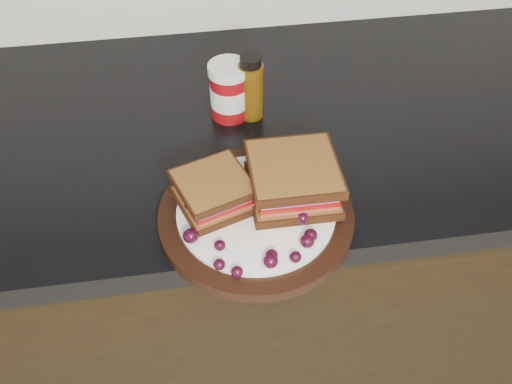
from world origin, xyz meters
TOP-DOWN VIEW (x-y plane):
  - base_cabinets at (0.00, 1.70)m, footprint 3.96×0.58m
  - countertop at (0.00, 1.70)m, footprint 3.98×0.60m
  - plate at (-0.00, 1.47)m, footprint 0.28×0.28m
  - sandwich_left at (-0.06, 1.49)m, footprint 0.12×0.12m
  - sandwich_right at (0.06, 1.50)m, footprint 0.13×0.13m
  - grape_0 at (-0.10, 1.43)m, footprint 0.02×0.02m
  - grape_1 at (-0.06, 1.41)m, footprint 0.02×0.02m
  - grape_2 at (-0.06, 1.38)m, footprint 0.02×0.02m
  - grape_3 at (-0.04, 1.36)m, footprint 0.02×0.02m
  - grape_4 at (0.00, 1.37)m, footprint 0.02×0.02m
  - grape_5 at (0.01, 1.38)m, footprint 0.02×0.02m
  - grape_6 at (0.04, 1.38)m, footprint 0.02×0.02m
  - grape_7 at (0.06, 1.40)m, footprint 0.02×0.02m
  - grape_8 at (0.06, 1.41)m, footprint 0.02×0.02m
  - grape_9 at (0.06, 1.44)m, footprint 0.02×0.02m
  - grape_10 at (0.09, 1.47)m, footprint 0.02×0.02m
  - grape_11 at (0.06, 1.48)m, footprint 0.02×0.02m
  - grape_12 at (0.06, 1.52)m, footprint 0.02×0.02m
  - grape_13 at (-0.06, 1.53)m, footprint 0.02×0.02m
  - grape_14 at (-0.07, 1.50)m, footprint 0.02×0.02m
  - grape_15 at (-0.07, 1.48)m, footprint 0.02×0.02m
  - grape_16 at (-0.08, 1.47)m, footprint 0.02×0.02m
  - grape_17 at (-0.04, 1.51)m, footprint 0.02×0.02m
  - grape_18 at (-0.09, 1.50)m, footprint 0.02×0.02m
  - grape_19 at (-0.09, 1.48)m, footprint 0.02×0.02m
  - condiment_jar at (-0.01, 1.72)m, footprint 0.09×0.09m
  - oil_bottle at (0.03, 1.71)m, footprint 0.06×0.06m

SIDE VIEW (x-z plane):
  - base_cabinets at x=0.00m, z-range 0.00..0.86m
  - countertop at x=0.00m, z-range 0.86..0.90m
  - plate at x=0.00m, z-range 0.90..0.92m
  - grape_1 at x=-0.06m, z-range 0.92..0.94m
  - grape_3 at x=-0.04m, z-range 0.92..0.94m
  - grape_2 at x=-0.06m, z-range 0.92..0.94m
  - grape_6 at x=0.04m, z-range 0.92..0.94m
  - grape_5 at x=0.01m, z-range 0.92..0.94m
  - grape_14 at x=-0.07m, z-range 0.92..0.94m
  - grape_15 at x=-0.07m, z-range 0.92..0.94m
  - grape_11 at x=0.06m, z-range 0.92..0.94m
  - grape_10 at x=0.09m, z-range 0.92..0.94m
  - grape_18 at x=-0.09m, z-range 0.92..0.94m
  - grape_8 at x=0.06m, z-range 0.92..0.94m
  - grape_9 at x=0.06m, z-range 0.92..0.94m
  - grape_13 at x=-0.06m, z-range 0.92..0.94m
  - grape_7 at x=0.06m, z-range 0.92..0.94m
  - grape_4 at x=0.00m, z-range 0.92..0.94m
  - grape_12 at x=0.06m, z-range 0.92..0.94m
  - grape_16 at x=-0.08m, z-range 0.92..0.94m
  - grape_19 at x=-0.09m, z-range 0.92..0.94m
  - grape_17 at x=-0.04m, z-range 0.92..0.94m
  - grape_0 at x=-0.10m, z-range 0.92..0.94m
  - sandwich_left at x=-0.06m, z-range 0.92..0.97m
  - condiment_jar at x=-0.01m, z-range 0.90..1.00m
  - sandwich_right at x=0.06m, z-range 0.92..0.98m
  - oil_bottle at x=0.03m, z-range 0.90..1.02m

